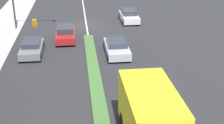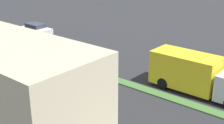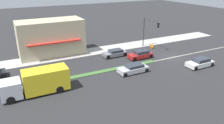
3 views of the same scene
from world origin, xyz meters
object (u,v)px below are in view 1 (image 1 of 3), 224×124
at_px(sedan_silver, 117,47).
at_px(hatchback_red, 66,34).
at_px(van_white, 129,16).
at_px(suv_grey, 32,48).
at_px(warning_aframe_sign, 34,23).

relative_size(sedan_silver, hatchback_red, 1.06).
height_order(van_white, hatchback_red, hatchback_red).
bearing_deg(sedan_silver, suv_grey, -6.48).
distance_m(van_white, hatchback_red, 9.35).
bearing_deg(warning_aframe_sign, hatchback_red, 125.53).
bearing_deg(warning_aframe_sign, van_white, -174.18).
distance_m(sedan_silver, van_white, 10.54).
relative_size(warning_aframe_sign, van_white, 0.20).
bearing_deg(suv_grey, warning_aframe_sign, -85.25).
bearing_deg(hatchback_red, van_white, -140.33).
height_order(sedan_silver, suv_grey, sedan_silver).
relative_size(sedan_silver, van_white, 1.02).
xyz_separation_m(warning_aframe_sign, suv_grey, (-0.69, 8.25, 0.16)).
bearing_deg(hatchback_red, sedan_silver, 136.40).
bearing_deg(van_white, suv_grey, 43.05).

